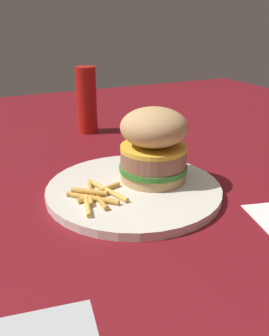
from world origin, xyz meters
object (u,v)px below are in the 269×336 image
plate (135,191)px  sandwich (154,145)px  fries_pile (95,195)px  ketchup_bottle (87,100)px

plate → sandwich: (0.01, -0.04, 0.06)m
plate → fries_pile: fries_pile is taller
sandwich → fries_pile: size_ratio=1.08×
plate → fries_pile: 0.06m
fries_pile → ketchup_bottle: 0.36m
fries_pile → ketchup_bottle: (0.33, -0.11, 0.06)m
ketchup_bottle → plate: bearing=172.7°
plate → fries_pile: (-0.01, 0.06, 0.01)m
ketchup_bottle → fries_pile: bearing=162.4°
sandwich → ketchup_bottle: bearing=-0.7°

